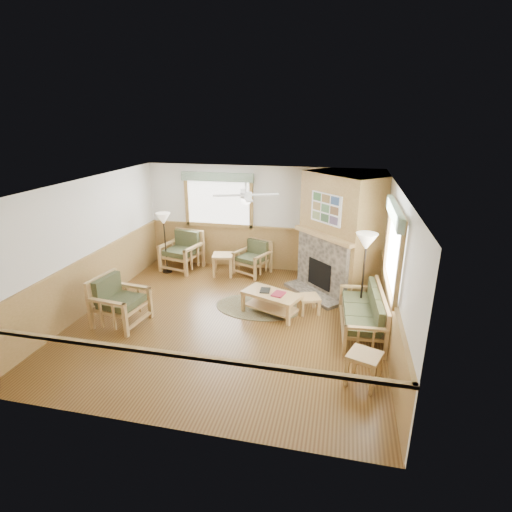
% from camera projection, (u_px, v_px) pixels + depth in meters
% --- Properties ---
extents(floor, '(6.00, 6.00, 0.01)m').
position_uv_depth(floor, '(229.00, 320.00, 8.00)').
color(floor, brown).
rests_on(floor, ground).
extents(ceiling, '(6.00, 6.00, 0.01)m').
position_uv_depth(ceiling, '(226.00, 185.00, 7.10)').
color(ceiling, white).
rests_on(ceiling, floor).
extents(wall_back, '(6.00, 0.02, 2.70)m').
position_uv_depth(wall_back, '(260.00, 219.00, 10.31)').
color(wall_back, white).
rests_on(wall_back, floor).
extents(wall_front, '(6.00, 0.02, 2.70)m').
position_uv_depth(wall_front, '(157.00, 338.00, 4.79)').
color(wall_front, white).
rests_on(wall_front, floor).
extents(wall_left, '(0.02, 6.00, 2.70)m').
position_uv_depth(wall_left, '(87.00, 246.00, 8.16)').
color(wall_left, white).
rests_on(wall_left, floor).
extents(wall_right, '(0.02, 6.00, 2.70)m').
position_uv_depth(wall_right, '(393.00, 269.00, 6.94)').
color(wall_right, white).
rests_on(wall_right, floor).
extents(wainscot, '(6.00, 6.00, 1.10)m').
position_uv_depth(wainscot, '(228.00, 295.00, 7.82)').
color(wainscot, olive).
rests_on(wainscot, floor).
extents(fireplace, '(3.11, 3.11, 2.70)m').
position_uv_depth(fireplace, '(340.00, 234.00, 9.02)').
color(fireplace, olive).
rests_on(fireplace, floor).
extents(window_back, '(1.90, 0.16, 1.50)m').
position_uv_depth(window_back, '(218.00, 172.00, 10.11)').
color(window_back, white).
rests_on(window_back, wall_back).
extents(window_right, '(0.16, 1.90, 1.50)m').
position_uv_depth(window_right, '(400.00, 204.00, 6.37)').
color(window_right, white).
rests_on(window_right, wall_right).
extents(ceiling_fan, '(1.59, 1.59, 0.36)m').
position_uv_depth(ceiling_fan, '(246.00, 185.00, 7.33)').
color(ceiling_fan, white).
rests_on(ceiling_fan, ceiling).
extents(sofa, '(1.83, 0.84, 0.82)m').
position_uv_depth(sofa, '(361.00, 312.00, 7.43)').
color(sofa, tan).
rests_on(sofa, floor).
extents(armchair_back_left, '(1.07, 1.07, 1.00)m').
position_uv_depth(armchair_back_left, '(181.00, 251.00, 10.51)').
color(armchair_back_left, tan).
rests_on(armchair_back_left, floor).
extents(armchair_back_right, '(0.99, 0.99, 0.84)m').
position_uv_depth(armchair_back_right, '(252.00, 258.00, 10.23)').
color(armchair_back_right, tan).
rests_on(armchair_back_right, floor).
extents(armchair_left, '(0.96, 0.96, 0.96)m').
position_uv_depth(armchair_left, '(120.00, 301.00, 7.71)').
color(armchair_left, tan).
rests_on(armchair_left, floor).
extents(coffee_table, '(1.30, 0.97, 0.47)m').
position_uv_depth(coffee_table, '(271.00, 303.00, 8.18)').
color(coffee_table, tan).
rests_on(coffee_table, floor).
extents(end_table_chairs, '(0.59, 0.57, 0.56)m').
position_uv_depth(end_table_chairs, '(223.00, 265.00, 10.16)').
color(end_table_chairs, tan).
rests_on(end_table_chairs, floor).
extents(end_table_sofa, '(0.59, 0.58, 0.52)m').
position_uv_depth(end_table_sofa, '(363.00, 369.00, 6.02)').
color(end_table_sofa, tan).
rests_on(end_table_sofa, floor).
extents(footstool, '(0.54, 0.54, 0.36)m').
position_uv_depth(footstool, '(308.00, 304.00, 8.25)').
color(footstool, tan).
rests_on(footstool, floor).
extents(braided_rug, '(2.25, 2.25, 0.01)m').
position_uv_depth(braided_rug, '(258.00, 307.00, 8.53)').
color(braided_rug, brown).
rests_on(braided_rug, floor).
extents(floor_lamp_left, '(0.40, 0.40, 1.59)m').
position_uv_depth(floor_lamp_left, '(165.00, 243.00, 10.19)').
color(floor_lamp_left, black).
rests_on(floor_lamp_left, floor).
extents(floor_lamp_right, '(0.48, 0.48, 1.80)m').
position_uv_depth(floor_lamp_right, '(363.00, 277.00, 7.75)').
color(floor_lamp_right, black).
rests_on(floor_lamp_right, floor).
extents(book_red, '(0.29, 0.35, 0.03)m').
position_uv_depth(book_red, '(279.00, 293.00, 8.02)').
color(book_red, maroon).
rests_on(book_red, coffee_table).
extents(book_dark, '(0.22, 0.29, 0.02)m').
position_uv_depth(book_dark, '(265.00, 290.00, 8.19)').
color(book_dark, black).
rests_on(book_dark, coffee_table).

